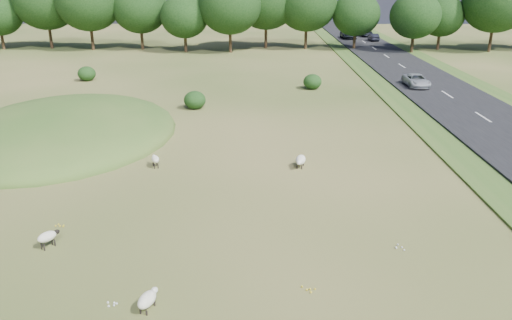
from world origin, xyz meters
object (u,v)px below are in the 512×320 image
at_px(sheep_1, 147,299).
at_px(car_1, 374,37).
at_px(sheep_2, 300,160).
at_px(car_4, 348,34).
at_px(sheep_0, 155,159).
at_px(car_0, 365,32).
at_px(car_5, 416,80).
at_px(sheep_3, 48,237).

relative_size(sheep_1, car_1, 0.32).
height_order(sheep_2, car_4, car_4).
bearing_deg(sheep_1, sheep_2, -6.41).
xyz_separation_m(sheep_1, car_4, (19.74, 76.72, 0.56)).
bearing_deg(sheep_2, sheep_0, -76.05).
height_order(sheep_1, car_1, car_1).
xyz_separation_m(sheep_2, car_4, (13.46, 63.16, 0.50)).
xyz_separation_m(sheep_2, car_0, (17.26, 67.08, 0.50)).
bearing_deg(sheep_2, car_5, 162.97).
bearing_deg(sheep_0, car_0, -41.48).
bearing_deg(sheep_3, car_4, 17.97).
xyz_separation_m(sheep_0, sheep_3, (-2.67, -9.44, 0.01)).
bearing_deg(car_5, car_1, 84.24).
relative_size(sheep_3, car_0, 0.20).
xyz_separation_m(sheep_1, car_5, (19.74, 35.84, 0.45)).
distance_m(car_0, car_5, 44.97).
xyz_separation_m(sheep_3, car_5, (24.81, 31.69, 0.35)).
distance_m(sheep_3, car_4, 76.70).
height_order(car_4, car_5, car_4).
distance_m(sheep_1, car_1, 77.21).
distance_m(car_1, car_4, 4.96).
relative_size(sheep_1, sheep_2, 0.87).
distance_m(sheep_1, sheep_2, 14.95).
xyz_separation_m(sheep_0, sheep_1, (2.39, -13.59, -0.09)).
distance_m(car_0, car_4, 5.46).
xyz_separation_m(car_0, car_1, (0.00, -7.12, -0.12)).
relative_size(car_4, car_5, 1.18).
distance_m(sheep_0, car_5, 31.39).
relative_size(sheep_2, car_0, 0.27).
xyz_separation_m(sheep_2, sheep_3, (-11.35, -9.42, 0.04)).
xyz_separation_m(sheep_3, car_1, (28.61, 69.38, 0.35)).
bearing_deg(car_5, sheep_0, -134.85).
distance_m(sheep_0, sheep_3, 9.82).
bearing_deg(car_4, sheep_0, -109.32).
height_order(sheep_1, car_0, car_0).
xyz_separation_m(sheep_3, car_0, (28.61, 76.50, 0.47)).
bearing_deg(sheep_0, sheep_2, -110.50).
bearing_deg(car_0, sheep_1, 73.72).
bearing_deg(car_1, sheep_3, 67.59).
distance_m(sheep_3, car_1, 75.05).
bearing_deg(sheep_0, car_1, -43.73).
bearing_deg(sheep_3, car_1, 14.44).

